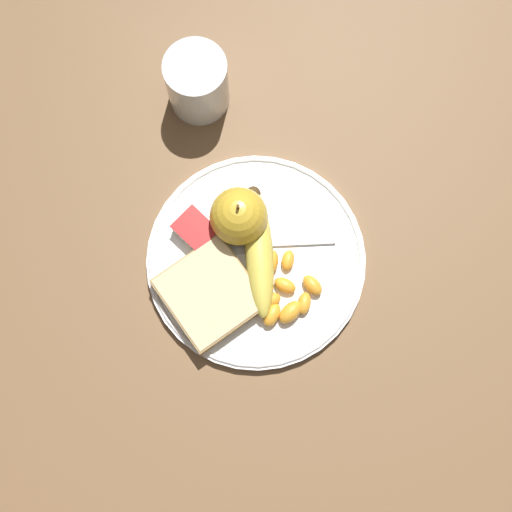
% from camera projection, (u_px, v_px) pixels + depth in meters
% --- Properties ---
extents(ground_plane, '(3.00, 3.00, 0.00)m').
position_uv_depth(ground_plane, '(256.00, 262.00, 0.89)').
color(ground_plane, brown).
extents(plate, '(0.27, 0.27, 0.01)m').
position_uv_depth(plate, '(256.00, 260.00, 0.89)').
color(plate, white).
rests_on(plate, ground_plane).
extents(juice_glass, '(0.08, 0.08, 0.09)m').
position_uv_depth(juice_glass, '(197.00, 84.00, 0.90)').
color(juice_glass, silver).
rests_on(juice_glass, ground_plane).
extents(apple, '(0.07, 0.07, 0.08)m').
position_uv_depth(apple, '(239.00, 216.00, 0.86)').
color(apple, gold).
rests_on(apple, plate).
extents(banana, '(0.14, 0.13, 0.03)m').
position_uv_depth(banana, '(257.00, 250.00, 0.87)').
color(banana, '#E0CC4C').
rests_on(banana, plate).
extents(bread_slice, '(0.13, 0.12, 0.02)m').
position_uv_depth(bread_slice, '(210.00, 294.00, 0.86)').
color(bread_slice, '#AB8751').
rests_on(bread_slice, plate).
extents(fork, '(0.13, 0.13, 0.00)m').
position_uv_depth(fork, '(258.00, 243.00, 0.89)').
color(fork, silver).
rests_on(fork, plate).
extents(jam_packet, '(0.05, 0.04, 0.02)m').
position_uv_depth(jam_packet, '(195.00, 230.00, 0.88)').
color(jam_packet, white).
rests_on(jam_packet, plate).
extents(orange_segment_0, '(0.03, 0.04, 0.02)m').
position_uv_depth(orange_segment_0, '(269.00, 263.00, 0.87)').
color(orange_segment_0, '#F9A32D').
rests_on(orange_segment_0, plate).
extents(orange_segment_1, '(0.03, 0.03, 0.01)m').
position_uv_depth(orange_segment_1, '(288.00, 260.00, 0.88)').
color(orange_segment_1, '#F9A32D').
rests_on(orange_segment_1, plate).
extents(orange_segment_2, '(0.02, 0.03, 0.02)m').
position_uv_depth(orange_segment_2, '(290.00, 312.00, 0.86)').
color(orange_segment_2, '#F9A32D').
rests_on(orange_segment_2, plate).
extents(orange_segment_3, '(0.03, 0.04, 0.02)m').
position_uv_depth(orange_segment_3, '(268.00, 301.00, 0.86)').
color(orange_segment_3, '#F9A32D').
rests_on(orange_segment_3, plate).
extents(orange_segment_4, '(0.04, 0.03, 0.02)m').
position_uv_depth(orange_segment_4, '(257.00, 275.00, 0.87)').
color(orange_segment_4, '#F9A32D').
rests_on(orange_segment_4, plate).
extents(orange_segment_5, '(0.03, 0.03, 0.02)m').
position_uv_depth(orange_segment_5, '(302.00, 305.00, 0.86)').
color(orange_segment_5, '#F9A32D').
rests_on(orange_segment_5, plate).
extents(orange_segment_6, '(0.03, 0.02, 0.02)m').
position_uv_depth(orange_segment_6, '(252.00, 290.00, 0.87)').
color(orange_segment_6, '#F9A32D').
rests_on(orange_segment_6, plate).
extents(orange_segment_7, '(0.03, 0.03, 0.02)m').
position_uv_depth(orange_segment_7, '(272.00, 315.00, 0.86)').
color(orange_segment_7, '#F9A32D').
rests_on(orange_segment_7, plate).
extents(orange_segment_8, '(0.03, 0.02, 0.02)m').
position_uv_depth(orange_segment_8, '(312.00, 285.00, 0.87)').
color(orange_segment_8, '#F9A32D').
rests_on(orange_segment_8, plate).
extents(orange_segment_9, '(0.03, 0.02, 0.02)m').
position_uv_depth(orange_segment_9, '(283.00, 288.00, 0.87)').
color(orange_segment_9, '#F9A32D').
rests_on(orange_segment_9, plate).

